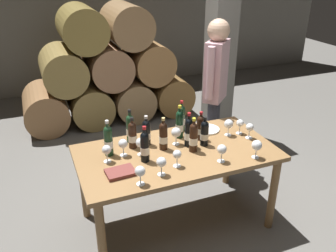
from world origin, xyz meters
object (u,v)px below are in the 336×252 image
object	(u,v)px
wine_bottle_11	(146,132)
wine_glass_8	(177,155)
wine_glass_2	(257,146)
dining_table	(177,160)
wine_glass_5	(222,150)
wine_bottle_8	(201,127)
wine_glass_0	(123,144)
wine_bottle_7	(204,133)
wine_bottle_5	(180,124)
tasting_notebook	(120,172)
wine_bottle_1	(108,140)
wine_glass_4	(250,128)
wine_glass_6	(240,124)
wine_bottle_4	(130,128)
sommelier_presenting	(215,83)
wine_glass_1	(107,150)
wine_bottle_9	(132,135)
wine_glass_7	(140,172)
wine_bottle_3	(145,146)
wine_glass_9	(141,143)
wine_glass_3	(229,124)
wine_bottle_2	(163,136)
wine_bottle_10	(181,118)
wine_bottle_6	(189,132)
wine_glass_10	(161,163)
serving_plate	(207,129)
wine_bottle_0	(193,137)

from	to	relation	value
wine_bottle_11	wine_glass_8	world-z (taller)	wine_bottle_11
wine_glass_2	dining_table	bearing A→B (deg)	148.54
wine_glass_5	wine_bottle_8	bearing A→B (deg)	87.66
wine_glass_0	wine_bottle_7	bearing A→B (deg)	-6.69
wine_bottle_5	wine_glass_0	world-z (taller)	wine_bottle_5
dining_table	tasting_notebook	world-z (taller)	tasting_notebook
wine_bottle_1	wine_glass_8	bearing A→B (deg)	-39.87
wine_glass_4	wine_glass_6	distance (m)	0.12
wine_bottle_4	sommelier_presenting	distance (m)	1.18
sommelier_presenting	wine_glass_0	bearing A→B (deg)	-151.72
wine_glass_1	wine_glass_8	bearing A→B (deg)	-28.76
wine_bottle_11	wine_glass_4	size ratio (longest dim) A/B	1.90
wine_bottle_9	wine_glass_7	bearing A→B (deg)	-101.23
wine_glass_2	wine_bottle_3	bearing A→B (deg)	161.29
wine_bottle_3	wine_bottle_9	distance (m)	0.26
wine_bottle_3	wine_bottle_4	bearing A→B (deg)	91.98
wine_bottle_7	wine_glass_6	world-z (taller)	wine_bottle_7
wine_glass_9	wine_bottle_9	bearing A→B (deg)	99.96
wine_bottle_9	wine_glass_6	size ratio (longest dim) A/B	1.97
dining_table	wine_glass_5	world-z (taller)	wine_glass_5
wine_bottle_7	sommelier_presenting	size ratio (longest dim) A/B	0.16
wine_glass_6	wine_glass_8	world-z (taller)	same
wine_glass_3	wine_glass_2	bearing A→B (deg)	-89.87
wine_bottle_2	wine_bottle_11	bearing A→B (deg)	130.11
wine_bottle_11	dining_table	bearing A→B (deg)	-46.15
wine_glass_1	wine_bottle_10	bearing A→B (deg)	21.26
wine_bottle_2	wine_glass_6	distance (m)	0.77
wine_glass_0	wine_bottle_9	bearing A→B (deg)	43.22
wine_bottle_6	wine_bottle_3	bearing A→B (deg)	-166.94
wine_bottle_2	wine_bottle_7	world-z (taller)	wine_bottle_2
wine_glass_1	wine_glass_10	size ratio (longest dim) A/B	0.98
wine_bottle_4	serving_plate	distance (m)	0.76
wine_bottle_2	tasting_notebook	xyz separation A→B (m)	(-0.45, -0.24, -0.11)
wine_bottle_4	wine_glass_4	xyz separation A→B (m)	(1.03, -0.34, -0.03)
wine_bottle_0	wine_glass_3	size ratio (longest dim) A/B	1.95
wine_bottle_8	wine_glass_5	size ratio (longest dim) A/B	1.78
wine_bottle_9	wine_glass_8	xyz separation A→B (m)	(0.24, -0.43, -0.02)
wine_bottle_5	wine_glass_6	world-z (taller)	wine_bottle_5
wine_bottle_4	wine_glass_4	world-z (taller)	wine_bottle_4
wine_bottle_3	wine_glass_5	size ratio (longest dim) A/B	2.03
wine_bottle_2	wine_glass_8	size ratio (longest dim) A/B	2.04
wine_glass_2	wine_bottle_4	bearing A→B (deg)	143.02
wine_bottle_9	wine_bottle_10	size ratio (longest dim) A/B	0.94
wine_bottle_0	wine_bottle_2	xyz separation A→B (m)	(-0.22, 0.13, -0.01)
wine_glass_0	wine_glass_5	world-z (taller)	wine_glass_5
serving_plate	wine_bottle_2	bearing A→B (deg)	-160.04
wine_glass_4	serving_plate	size ratio (longest dim) A/B	0.61
wine_bottle_4	wine_glass_7	world-z (taller)	wine_bottle_4
wine_glass_2	sommelier_presenting	bearing A→B (deg)	79.32
wine_bottle_6	wine_glass_3	xyz separation A→B (m)	(0.43, 0.05, -0.02)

